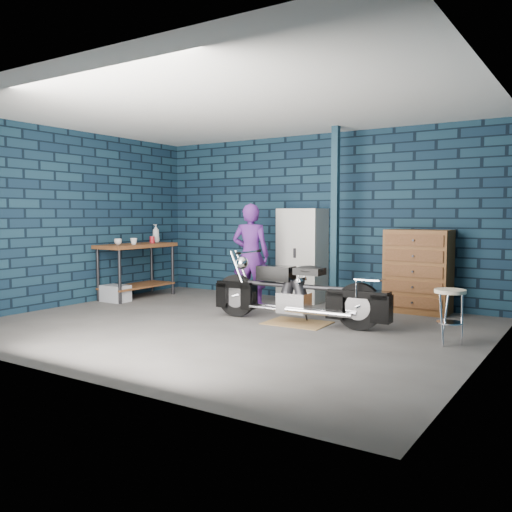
{
  "coord_description": "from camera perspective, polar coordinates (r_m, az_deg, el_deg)",
  "views": [
    {
      "loc": [
        3.93,
        -5.47,
        1.41
      ],
      "look_at": [
        0.21,
        0.3,
        0.88
      ],
      "focal_mm": 38.0,
      "sensor_mm": 36.0,
      "label": 1
    }
  ],
  "objects": [
    {
      "name": "ground",
      "position": [
        6.88,
        -2.86,
        -7.38
      ],
      "size": [
        6.0,
        6.0,
        0.0
      ],
      "primitive_type": "plane",
      "color": "#54524F",
      "rests_on": "ground"
    },
    {
      "name": "room_walls",
      "position": [
        7.21,
        -0.33,
        8.37
      ],
      "size": [
        6.02,
        5.01,
        2.71
      ],
      "color": "black",
      "rests_on": "ground"
    },
    {
      "name": "support_post",
      "position": [
        8.16,
        8.31,
        3.97
      ],
      "size": [
        0.1,
        0.1,
        2.7
      ],
      "primitive_type": "cube",
      "color": "#132E3C",
      "rests_on": "ground"
    },
    {
      "name": "workbench",
      "position": [
        9.35,
        -12.44,
        -1.53
      ],
      "size": [
        0.6,
        1.4,
        0.91
      ],
      "primitive_type": "cube",
      "color": "brown",
      "rests_on": "ground"
    },
    {
      "name": "drip_mat",
      "position": [
        7.07,
        4.38,
        -7.04
      ],
      "size": [
        0.82,
        0.63,
        0.01
      ],
      "primitive_type": "cube",
      "rotation": [
        0.0,
        0.0,
        0.04
      ],
      "color": "olive",
      "rests_on": "ground"
    },
    {
      "name": "motorcycle",
      "position": [
        6.99,
        4.4,
        -3.4
      ],
      "size": [
        2.09,
        0.64,
        0.91
      ],
      "primitive_type": null,
      "rotation": [
        0.0,
        0.0,
        0.04
      ],
      "color": "black",
      "rests_on": "ground"
    },
    {
      "name": "person",
      "position": [
        8.29,
        -0.56,
        0.11
      ],
      "size": [
        0.67,
        0.55,
        1.57
      ],
      "primitive_type": "imported",
      "rotation": [
        0.0,
        0.0,
        3.48
      ],
      "color": "#4C1D6D",
      "rests_on": "ground"
    },
    {
      "name": "storage_bin",
      "position": [
        9.03,
        -14.57,
        -3.83
      ],
      "size": [
        0.43,
        0.3,
        0.27
      ],
      "primitive_type": "cube",
      "color": "#989BA1",
      "rests_on": "ground"
    },
    {
      "name": "locker",
      "position": [
        8.74,
        4.86,
        0.08
      ],
      "size": [
        0.7,
        0.5,
        1.5
      ],
      "primitive_type": "cube",
      "color": "beige",
      "rests_on": "ground"
    },
    {
      "name": "tool_chest",
      "position": [
        8.06,
        16.67,
        -1.56
      ],
      "size": [
        0.89,
        0.49,
        1.19
      ],
      "primitive_type": "cube",
      "color": "brown",
      "rests_on": "ground"
    },
    {
      "name": "shop_stool",
      "position": [
        6.22,
        19.7,
        -6.08
      ],
      "size": [
        0.35,
        0.35,
        0.6
      ],
      "primitive_type": null,
      "rotation": [
        0.0,
        0.0,
        0.05
      ],
      "color": "beige",
      "rests_on": "ground"
    },
    {
      "name": "cup_a",
      "position": [
        9.19,
        -14.33,
        1.48
      ],
      "size": [
        0.13,
        0.13,
        0.1
      ],
      "primitive_type": "imported",
      "rotation": [
        0.0,
        0.0,
        0.06
      ],
      "color": "beige",
      "rests_on": "workbench"
    },
    {
      "name": "cup_b",
      "position": [
        9.13,
        -12.74,
        1.52
      ],
      "size": [
        0.12,
        0.12,
        0.11
      ],
      "primitive_type": "imported",
      "rotation": [
        0.0,
        0.0,
        -0.07
      ],
      "color": "beige",
      "rests_on": "workbench"
    },
    {
      "name": "mug_red",
      "position": [
        9.48,
        -10.87,
        1.69
      ],
      "size": [
        0.11,
        0.11,
        0.12
      ],
      "primitive_type": "cylinder",
      "rotation": [
        0.0,
        0.0,
        -0.35
      ],
      "color": "maroon",
      "rests_on": "workbench"
    },
    {
      "name": "bottle",
      "position": [
        9.77,
        -10.49,
        2.37
      ],
      "size": [
        0.13,
        0.13,
        0.32
      ],
      "primitive_type": "imported",
      "rotation": [
        0.0,
        0.0,
        -0.06
      ],
      "color": "#989BA1",
      "rests_on": "workbench"
    }
  ]
}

